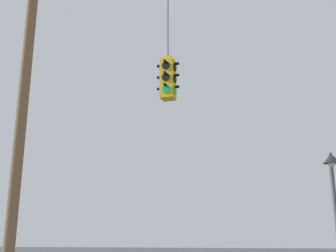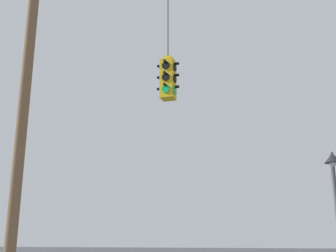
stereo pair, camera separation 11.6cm
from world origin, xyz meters
TOP-DOWN VIEW (x-y plane):
  - utility_pole_left at (-6.77, 0.09)m, footprint 0.31×0.31m
  - traffic_light_near_right_pole at (-2.42, 0.09)m, footprint 0.58×0.58m
  - street_lamp at (1.41, 3.10)m, footprint 0.45×0.79m

SIDE VIEW (x-z plane):
  - street_lamp at x=1.41m, z-range 0.97..5.00m
  - utility_pole_left at x=-6.77m, z-range -0.01..9.43m
  - traffic_light_near_right_pole at x=-2.42m, z-range 3.80..7.45m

